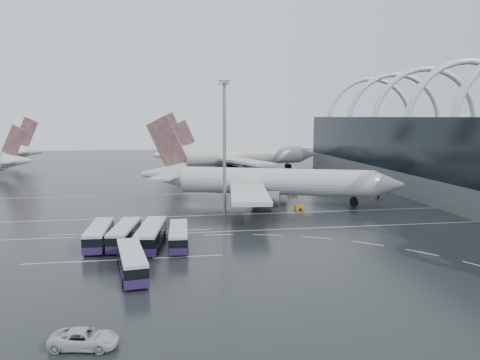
{
  "coord_description": "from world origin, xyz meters",
  "views": [
    {
      "loc": [
        -17.86,
        -81.81,
        20.09
      ],
      "look_at": [
        -2.74,
        13.32,
        7.0
      ],
      "focal_mm": 35.0,
      "sensor_mm": 36.0,
      "label": 1
    }
  ],
  "objects": [
    {
      "name": "gse_cart_belly_d",
      "position": [
        34.23,
        26.8,
        0.63
      ],
      "size": [
        2.32,
        1.37,
        1.27
      ],
      "primitive_type": "cube",
      "color": "slate",
      "rests_on": "ground"
    },
    {
      "name": "van_curve_a",
      "position": [
        -25.27,
        -41.53,
        0.83
      ],
      "size": [
        6.34,
        3.73,
        1.66
      ],
      "primitive_type": "imported",
      "rotation": [
        0.0,
        0.0,
        1.4
      ],
      "color": "silver",
      "rests_on": "ground"
    },
    {
      "name": "floodlight_mast",
      "position": [
        -6.05,
        12.82,
        17.18
      ],
      "size": [
        2.09,
        2.09,
        27.31
      ],
      "color": "gray",
      "rests_on": "ground"
    },
    {
      "name": "bus_bay_line_south",
      "position": [
        -24.0,
        -16.0,
        0.01
      ],
      "size": [
        28.0,
        0.25,
        0.01
      ],
      "primitive_type": "cube",
      "color": "beige",
      "rests_on": "ground"
    },
    {
      "name": "bus_row_far_c",
      "position": [
        -22.47,
        -22.59,
        1.74
      ],
      "size": [
        4.83,
        13.13,
        3.16
      ],
      "rotation": [
        0.0,
        0.0,
        1.73
      ],
      "color": "#291542",
      "rests_on": "ground"
    },
    {
      "name": "bus_row_near_d",
      "position": [
        -16.19,
        -10.22,
        1.66
      ],
      "size": [
        3.27,
        12.33,
        3.01
      ],
      "rotation": [
        0.0,
        0.0,
        1.53
      ],
      "color": "#291542",
      "rests_on": "ground"
    },
    {
      "name": "bus_row_near_a",
      "position": [
        -28.5,
        -7.88,
        1.74
      ],
      "size": [
        3.34,
        12.94,
        3.17
      ],
      "rotation": [
        0.0,
        0.0,
        1.55
      ],
      "color": "#291542",
      "rests_on": "ground"
    },
    {
      "name": "gse_cart_belly_e",
      "position": [
        14.69,
        35.24,
        0.65
      ],
      "size": [
        2.4,
        1.42,
        1.31
      ],
      "primitive_type": "cube",
      "color": "#AD8317",
      "rests_on": "ground"
    },
    {
      "name": "bus_row_near_b",
      "position": [
        -24.61,
        -7.98,
        1.72
      ],
      "size": [
        4.55,
        12.95,
        3.12
      ],
      "rotation": [
        0.0,
        0.0,
        1.43
      ],
      "color": "#291542",
      "rests_on": "ground"
    },
    {
      "name": "airliner_main",
      "position": [
        3.99,
        22.74,
        5.13
      ],
      "size": [
        58.85,
        51.03,
        20.49
      ],
      "rotation": [
        0.0,
        0.0,
        -0.34
      ],
      "color": "silver",
      "rests_on": "ground"
    },
    {
      "name": "bus_bay_line_north",
      "position": [
        -24.0,
        0.0,
        0.01
      ],
      "size": [
        28.0,
        0.25,
        0.01
      ],
      "primitive_type": "cube",
      "color": "beige",
      "rests_on": "ground"
    },
    {
      "name": "lane_marking_far",
      "position": [
        0.0,
        40.0,
        0.01
      ],
      "size": [
        120.0,
        0.25,
        0.01
      ],
      "primitive_type": "cube",
      "color": "beige",
      "rests_on": "ground"
    },
    {
      "name": "airliner_gate_b",
      "position": [
        7.57,
        88.5,
        5.43
      ],
      "size": [
        62.4,
        55.54,
        21.68
      ],
      "rotation": [
        0.0,
        0.0,
        0.15
      ],
      "color": "silver",
      "rests_on": "ground"
    },
    {
      "name": "airliner_gate_c",
      "position": [
        8.8,
        128.52,
        4.7
      ],
      "size": [
        51.21,
        46.67,
        18.79
      ],
      "rotation": [
        0.0,
        0.0,
        0.35
      ],
      "color": "silver",
      "rests_on": "ground"
    },
    {
      "name": "lane_marking_near",
      "position": [
        0.0,
        -2.0,
        0.01
      ],
      "size": [
        120.0,
        0.25,
        0.01
      ],
      "primitive_type": "cube",
      "color": "beige",
      "rests_on": "ground"
    },
    {
      "name": "lane_marking_mid",
      "position": [
        0.0,
        12.0,
        0.01
      ],
      "size": [
        120.0,
        0.25,
        0.01
      ],
      "primitive_type": "cube",
      "color": "beige",
      "rests_on": "ground"
    },
    {
      "name": "gse_cart_belly_c",
      "position": [
        10.55,
        14.49,
        0.55
      ],
      "size": [
        2.01,
        1.19,
        1.1
      ],
      "primitive_type": "cube",
      "color": "#AD8317",
      "rests_on": "ground"
    },
    {
      "name": "bus_row_near_c",
      "position": [
        -20.41,
        -9.77,
        1.86
      ],
      "size": [
        4.73,
        14.03,
        3.39
      ],
      "rotation": [
        0.0,
        0.0,
        1.45
      ],
      "color": "#291542",
      "rests_on": "ground"
    },
    {
      "name": "ground",
      "position": [
        0.0,
        0.0,
        0.0
      ],
      "size": [
        420.0,
        420.0,
        0.0
      ],
      "primitive_type": "plane",
      "color": "black",
      "rests_on": "ground"
    }
  ]
}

